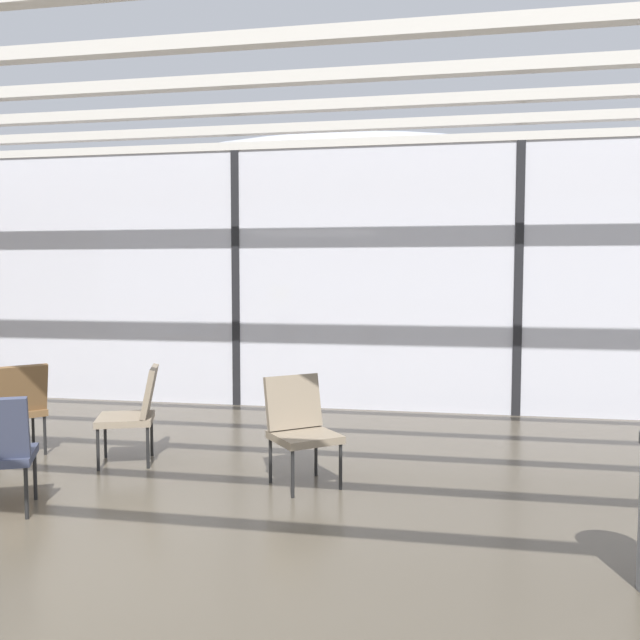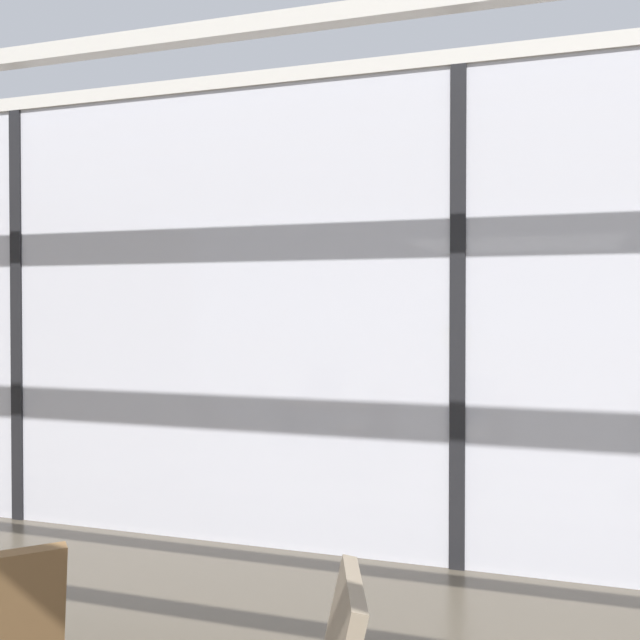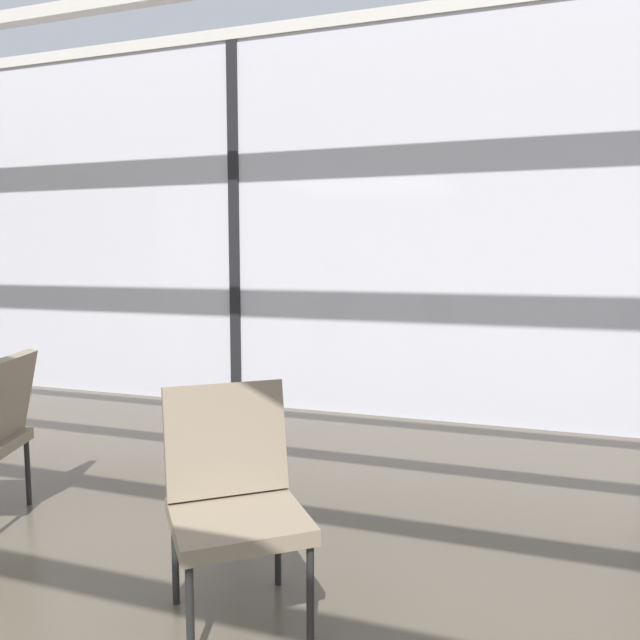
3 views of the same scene
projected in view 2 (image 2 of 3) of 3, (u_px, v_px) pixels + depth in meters
The scene contains 4 objects.
glass_curtain_wall at pixel (459, 318), 4.86m from camera, with size 14.00×0.08×3.26m, color silver.
window_mullion_0 at pixel (21, 316), 6.00m from camera, with size 0.10×0.12×3.26m, color black.
window_mullion_1 at pixel (459, 318), 4.86m from camera, with size 0.10×0.12×3.26m, color black.
parked_airplane at pixel (525, 265), 9.66m from camera, with size 14.25×4.48×4.48m.
Camera 2 is at (0.72, 0.31, 1.71)m, focal length 41.96 mm.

